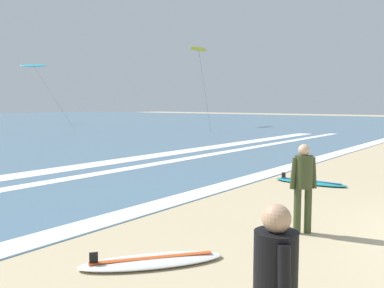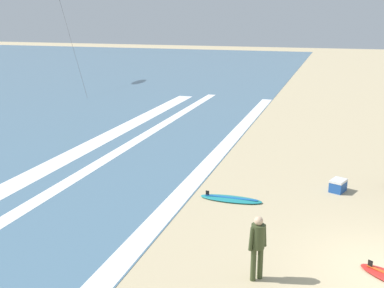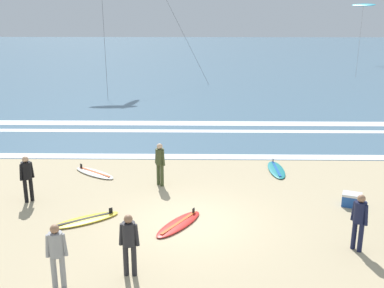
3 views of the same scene
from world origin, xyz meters
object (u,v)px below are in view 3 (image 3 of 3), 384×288
object	(u,v)px
surfer_foreground_main	(160,161)
surfboard_near_water	(179,224)
surfer_left_far	(57,250)
surfboard_right_spare	(276,170)
cooler_box	(352,200)
surfer_mid_group	(129,240)
surfboard_left_pile	(95,173)
kite_cyan_low_near	(363,5)
surfer_right_near	(27,175)
surfboard_foreground_flat	(86,220)
surfer_left_near	(359,217)

from	to	relation	value
surfer_foreground_main	surfboard_near_water	distance (m)	3.49
surfer_left_far	surfboard_right_spare	distance (m)	10.38
surfer_foreground_main	cooler_box	size ratio (longest dim) A/B	2.18
surfer_mid_group	surfboard_left_pile	xyz separation A→B (m)	(-2.46, 7.13, -0.91)
surfer_left_far	kite_cyan_low_near	size ratio (longest dim) A/B	0.11
surfer_foreground_main	surfer_mid_group	bearing A→B (deg)	-92.27
surfer_left_far	surfer_foreground_main	distance (m)	6.77
surfer_left_far	surfer_right_near	xyz separation A→B (m)	(-2.48, 4.96, 0.00)
surfer_right_near	surfboard_foreground_flat	xyz separation A→B (m)	(2.26, -1.48, -0.91)
surfer_left_near	surfboard_right_spare	bearing A→B (deg)	100.24
surfer_left_far	surfer_foreground_main	xyz separation A→B (m)	(1.82, 6.52, 0.00)
surfboard_left_pile	surfer_left_near	bearing A→B (deg)	-34.83
surfboard_near_water	surfer_left_far	bearing A→B (deg)	-129.08
surfer_mid_group	surfer_left_far	world-z (taller)	same
surfer_mid_group	kite_cyan_low_near	size ratio (longest dim) A/B	0.11
surfboard_right_spare	surfboard_foreground_flat	size ratio (longest dim) A/B	1.01
surfboard_foreground_flat	surfboard_near_water	world-z (taller)	same
surfer_right_near	kite_cyan_low_near	xyz separation A→B (m)	(25.19, 43.29, 5.70)
surfer_left_far	surfboard_left_pile	size ratio (longest dim) A/B	0.79
surfer_mid_group	surfer_right_near	bearing A→B (deg)	132.58
surfer_mid_group	cooler_box	distance (m)	7.94
surfer_mid_group	surfboard_foreground_flat	xyz separation A→B (m)	(-1.80, 2.94, -0.91)
surfboard_right_spare	cooler_box	size ratio (longest dim) A/B	2.88
surfboard_right_spare	cooler_box	world-z (taller)	cooler_box
surfer_left_near	surfboard_near_water	world-z (taller)	surfer_left_near
kite_cyan_low_near	cooler_box	xyz separation A→B (m)	(-14.44, -43.48, -6.44)
surfer_right_near	surfer_mid_group	bearing A→B (deg)	-47.42
surfer_left_near	cooler_box	world-z (taller)	surfer_left_near
surfboard_left_pile	cooler_box	size ratio (longest dim) A/B	2.76
surfboard_right_spare	surfboard_near_water	bearing A→B (deg)	-126.96
surfboard_foreground_flat	surfboard_right_spare	bearing A→B (deg)	35.60
surfboard_near_water	cooler_box	size ratio (longest dim) A/B	2.86
surfboard_right_spare	surfer_mid_group	bearing A→B (deg)	-121.97
surfboard_near_water	surfboard_left_pile	size ratio (longest dim) A/B	1.04
surfer_right_near	cooler_box	size ratio (longest dim) A/B	2.18
surfer_left_near	surfboard_left_pile	world-z (taller)	surfer_left_near
surfer_foreground_main	surfer_right_near	world-z (taller)	same
surfer_left_far	cooler_box	size ratio (longest dim) A/B	2.18
surfer_right_near	surfboard_left_pile	size ratio (longest dim) A/B	0.79
surfboard_right_spare	surfboard_foreground_flat	distance (m)	8.07
surfboard_near_water	surfer_mid_group	bearing A→B (deg)	-111.37
surfer_left_near	surfboard_near_water	bearing A→B (deg)	163.89
surfer_left_near	surfboard_left_pile	size ratio (longest dim) A/B	0.79
surfboard_left_pile	kite_cyan_low_near	bearing A→B (deg)	59.83
surfboard_foreground_flat	kite_cyan_low_near	xyz separation A→B (m)	(22.92, 44.77, 6.61)
surfer_mid_group	surfer_foreground_main	world-z (taller)	same
cooler_box	surfer_right_near	bearing A→B (deg)	178.96
surfer_left_near	surfboard_foreground_flat	distance (m)	7.92
surfer_left_far	surfboard_right_spare	bearing A→B (deg)	52.18
surfboard_foreground_flat	cooler_box	size ratio (longest dim) A/B	2.85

